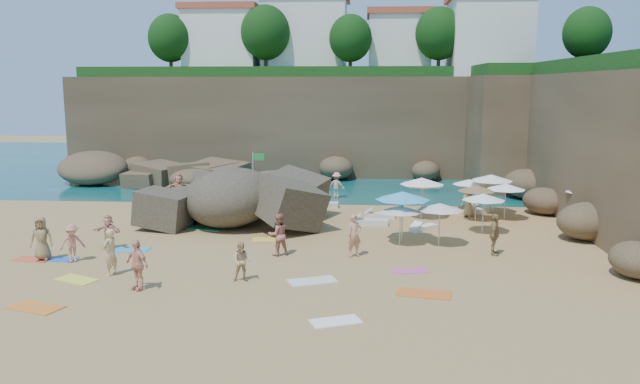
# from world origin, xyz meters

# --- Properties ---
(ground) EXTENTS (120.00, 120.00, 0.00)m
(ground) POSITION_xyz_m (0.00, 0.00, 0.00)
(ground) COLOR tan
(ground) RESTS_ON ground
(seawater) EXTENTS (120.00, 120.00, 0.00)m
(seawater) POSITION_xyz_m (0.00, 30.00, 0.00)
(seawater) COLOR #0C4751
(seawater) RESTS_ON ground
(cliff_back) EXTENTS (44.00, 8.00, 8.00)m
(cliff_back) POSITION_xyz_m (2.00, 25.00, 4.00)
(cliff_back) COLOR brown
(cliff_back) RESTS_ON ground
(cliff_right) EXTENTS (8.00, 30.00, 8.00)m
(cliff_right) POSITION_xyz_m (19.00, 8.00, 4.00)
(cliff_right) COLOR brown
(cliff_right) RESTS_ON ground
(cliff_corner) EXTENTS (10.00, 12.00, 8.00)m
(cliff_corner) POSITION_xyz_m (17.00, 20.00, 4.00)
(cliff_corner) COLOR brown
(cliff_corner) RESTS_ON ground
(rock_promontory) EXTENTS (12.00, 7.00, 2.00)m
(rock_promontory) POSITION_xyz_m (-11.00, 16.00, 0.00)
(rock_promontory) COLOR brown
(rock_promontory) RESTS_ON ground
(clifftop_buildings) EXTENTS (28.48, 9.48, 7.00)m
(clifftop_buildings) POSITION_xyz_m (2.96, 25.79, 11.24)
(clifftop_buildings) COLOR white
(clifftop_buildings) RESTS_ON cliff_back
(clifftop_trees) EXTENTS (35.60, 23.82, 4.40)m
(clifftop_trees) POSITION_xyz_m (4.78, 19.52, 11.26)
(clifftop_trees) COLOR #11380F
(clifftop_trees) RESTS_ON ground
(marina_masts) EXTENTS (3.10, 0.10, 6.00)m
(marina_masts) POSITION_xyz_m (-16.50, 30.00, 3.00)
(marina_masts) COLOR white
(marina_masts) RESTS_ON ground
(rock_outcrop) EXTENTS (9.01, 7.27, 3.29)m
(rock_outcrop) POSITION_xyz_m (-3.15, 4.90, 0.00)
(rock_outcrop) COLOR brown
(rock_outcrop) RESTS_ON ground
(flag_pole) EXTENTS (0.69, 0.13, 3.53)m
(flag_pole) POSITION_xyz_m (-2.13, 7.56, 2.25)
(flag_pole) COLOR silver
(flag_pole) RESTS_ON ground
(parasol_0) EXTENTS (2.59, 2.59, 2.45)m
(parasol_0) POSITION_xyz_m (-0.58, 5.79, 2.24)
(parasol_0) COLOR silver
(parasol_0) RESTS_ON ground
(parasol_1) EXTENTS (1.96, 1.96, 1.86)m
(parasol_1) POSITION_xyz_m (10.42, 8.85, 1.70)
(parasol_1) COLOR silver
(parasol_1) RESTS_ON ground
(parasol_2) EXTENTS (2.14, 2.14, 2.03)m
(parasol_2) POSITION_xyz_m (11.98, 6.28, 1.86)
(parasol_2) COLOR silver
(parasol_2) RESTS_ON ground
(parasol_3) EXTENTS (2.43, 2.43, 2.30)m
(parasol_3) POSITION_xyz_m (11.52, 7.89, 2.11)
(parasol_3) COLOR silver
(parasol_3) RESTS_ON ground
(parasol_4) EXTENTS (2.27, 2.27, 2.15)m
(parasol_4) POSITION_xyz_m (15.92, 5.04, 1.97)
(parasol_4) COLOR silver
(parasol_4) RESTS_ON ground
(parasol_5) EXTENTS (2.44, 2.44, 2.31)m
(parasol_5) POSITION_xyz_m (7.41, 6.29, 2.12)
(parasol_5) COLOR silver
(parasol_5) RESTS_ON ground
(parasol_6) EXTENTS (2.09, 2.09, 1.98)m
(parasol_6) POSITION_xyz_m (10.35, 5.89, 1.81)
(parasol_6) COLOR silver
(parasol_6) RESTS_ON ground
(parasol_7) EXTENTS (2.20, 2.20, 2.08)m
(parasol_7) POSITION_xyz_m (7.57, 6.82, 1.91)
(parasol_7) COLOR silver
(parasol_7) RESTS_ON ground
(parasol_8) EXTENTS (2.14, 2.14, 2.03)m
(parasol_8) POSITION_xyz_m (10.18, 2.95, 1.86)
(parasol_8) COLOR silver
(parasol_8) RESTS_ON ground
(parasol_9) EXTENTS (2.12, 2.12, 2.00)m
(parasol_9) POSITION_xyz_m (7.72, 0.34, 1.84)
(parasol_9) COLOR silver
(parasol_9) RESTS_ON ground
(parasol_10) EXTENTS (2.57, 2.57, 2.43)m
(parasol_10) POSITION_xyz_m (6.04, 0.92, 2.23)
(parasol_10) COLOR silver
(parasol_10) RESTS_ON ground
(parasol_11) EXTENTS (1.97, 1.97, 1.86)m
(parasol_11) POSITION_xyz_m (5.92, 0.35, 1.71)
(parasol_11) COLOR silver
(parasol_11) RESTS_ON ground
(lounger_0) EXTENTS (1.99, 0.72, 0.31)m
(lounger_0) POSITION_xyz_m (1.69, 9.17, 0.15)
(lounger_0) COLOR silver
(lounger_0) RESTS_ON ground
(lounger_1) EXTENTS (1.76, 0.68, 0.27)m
(lounger_1) POSITION_xyz_m (5.11, 6.34, 0.13)
(lounger_1) COLOR silver
(lounger_1) RESTS_ON ground
(lounger_2) EXTENTS (1.91, 1.70, 0.30)m
(lounger_2) POSITION_xyz_m (10.90, 7.94, 0.15)
(lounger_2) COLOR silver
(lounger_2) RESTS_ON ground
(lounger_3) EXTENTS (2.14, 1.40, 0.32)m
(lounger_3) POSITION_xyz_m (0.43, 5.96, 0.16)
(lounger_3) COLOR white
(lounger_3) RESTS_ON ground
(lounger_4) EXTENTS (1.97, 0.72, 0.30)m
(lounger_4) POSITION_xyz_m (4.55, 4.47, 0.15)
(lounger_4) COLOR silver
(lounger_4) RESTS_ON ground
(lounger_5) EXTENTS (1.55, 1.53, 0.25)m
(lounger_5) POSITION_xyz_m (7.30, 3.37, 0.13)
(lounger_5) COLOR white
(lounger_5) RESTS_ON ground
(towel_0) EXTENTS (1.58, 0.87, 0.03)m
(towel_0) POSITION_xyz_m (-8.76, -3.19, 0.01)
(towel_0) COLOR blue
(towel_0) RESTS_ON ground
(towel_2) EXTENTS (2.03, 1.44, 0.03)m
(towel_2) POSITION_xyz_m (-6.71, -8.90, 0.02)
(towel_2) COLOR orange
(towel_2) RESTS_ON ground
(towel_4) EXTENTS (1.83, 1.43, 0.03)m
(towel_4) POSITION_xyz_m (-6.70, -5.87, 0.01)
(towel_4) COLOR #E8EA3D
(towel_4) RESTS_ON ground
(towel_5) EXTENTS (2.02, 1.52, 0.03)m
(towel_5) POSITION_xyz_m (2.32, -5.42, 0.02)
(towel_5) COLOR silver
(towel_5) RESTS_ON ground
(towel_7) EXTENTS (1.65, 0.99, 0.03)m
(towel_7) POSITION_xyz_m (-9.86, -3.27, 0.01)
(towel_7) COLOR #F04C2A
(towel_7) RESTS_ON ground
(towel_8) EXTENTS (1.76, 0.93, 0.03)m
(towel_8) POSITION_xyz_m (-6.30, -1.45, 0.02)
(towel_8) COLOR #289FD6
(towel_8) RESTS_ON ground
(towel_9) EXTENTS (1.59, 1.04, 0.03)m
(towel_9) POSITION_xyz_m (6.11, -3.79, 0.01)
(towel_9) COLOR #D2519E
(towel_9) RESTS_ON ground
(towel_10) EXTENTS (2.06, 1.29, 0.03)m
(towel_10) POSITION_xyz_m (6.40, -6.58, 0.02)
(towel_10) COLOR orange
(towel_10) RESTS_ON ground
(towel_11) EXTENTS (2.01, 1.32, 0.03)m
(towel_11) POSITION_xyz_m (-3.92, 3.01, 0.02)
(towel_11) COLOR #33B56E
(towel_11) RESTS_ON ground
(towel_12) EXTENTS (1.61, 0.87, 0.03)m
(towel_12) POSITION_xyz_m (-0.33, 0.89, 0.01)
(towel_12) COLOR yellow
(towel_12) RESTS_ON ground
(towel_13) EXTENTS (1.75, 1.32, 0.03)m
(towel_13) POSITION_xyz_m (3.39, -9.43, 0.01)
(towel_13) COLOR white
(towel_13) RESTS_ON ground
(person_stand_1) EXTENTS (1.13, 1.05, 1.87)m
(person_stand_1) POSITION_xyz_m (0.52, -1.84, 0.94)
(person_stand_1) COLOR #B96E5C
(person_stand_1) RESTS_ON ground
(person_stand_2) EXTENTS (1.18, 0.75, 1.70)m
(person_stand_2) POSITION_xyz_m (2.42, 12.39, 0.85)
(person_stand_2) COLOR tan
(person_stand_2) RESTS_ON ground
(person_stand_3) EXTENTS (0.74, 1.16, 1.84)m
(person_stand_3) POSITION_xyz_m (9.93, -1.14, 0.92)
(person_stand_3) COLOR olive
(person_stand_3) RESTS_ON ground
(person_stand_4) EXTENTS (0.95, 0.85, 1.72)m
(person_stand_4) POSITION_xyz_m (10.13, 7.00, 0.86)
(person_stand_4) COLOR tan
(person_stand_4) RESTS_ON ground
(person_stand_5) EXTENTS (1.81, 0.94, 1.88)m
(person_stand_5) POSITION_xyz_m (-7.42, 9.99, 0.94)
(person_stand_5) COLOR tan
(person_stand_5) RESTS_ON ground
(person_stand_6) EXTENTS (0.65, 0.79, 1.86)m
(person_stand_6) POSITION_xyz_m (-5.62, -5.17, 0.93)
(person_stand_6) COLOR #D9B47B
(person_stand_6) RESTS_ON ground
(person_lie_0) EXTENTS (1.74, 1.88, 0.42)m
(person_lie_0) POSITION_xyz_m (-7.96, -3.51, 0.21)
(person_lie_0) COLOR #CD7766
(person_lie_0) RESTS_ON ground
(person_lie_1) EXTENTS (1.84, 2.12, 0.45)m
(person_lie_1) POSITION_xyz_m (-3.94, -6.83, 0.22)
(person_lie_1) COLOR #F4A98A
(person_lie_1) RESTS_ON ground
(person_lie_2) EXTENTS (1.29, 2.00, 0.49)m
(person_lie_2) POSITION_xyz_m (-9.36, -3.35, 0.25)
(person_lie_2) COLOR olive
(person_lie_2) RESTS_ON ground
(person_lie_3) EXTENTS (1.72, 1.81, 0.41)m
(person_lie_3) POSITION_xyz_m (-7.32, -1.30, 0.20)
(person_lie_3) COLOR tan
(person_lie_3) RESTS_ON ground
(person_lie_4) EXTENTS (1.51, 1.92, 0.44)m
(person_lie_4) POSITION_xyz_m (3.84, -1.83, 0.22)
(person_lie_4) COLOR tan
(person_lie_4) RESTS_ON ground
(person_lie_5) EXTENTS (0.85, 1.55, 0.57)m
(person_lie_5) POSITION_xyz_m (-0.34, -5.59, 0.28)
(person_lie_5) COLOR tan
(person_lie_5) RESTS_ON ground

